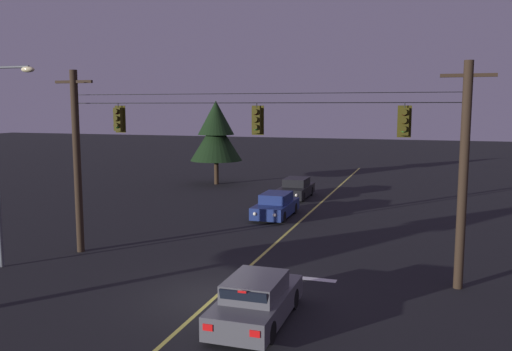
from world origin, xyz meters
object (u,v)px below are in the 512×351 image
(traffic_light_centre, at_px, (404,121))
(car_oncoming_trailing, at_px, (296,189))
(street_lamp_corner, at_px, (1,148))
(traffic_light_left_inner, at_px, (257,120))
(car_waiting_near_lane, at_px, (256,301))
(car_oncoming_lead, at_px, (276,206))
(traffic_light_leftmost, at_px, (118,119))
(tree_verge_far, at_px, (216,134))

(traffic_light_centre, distance_m, car_oncoming_trailing, 18.91)
(car_oncoming_trailing, relative_size, street_lamp_corner, 0.56)
(traffic_light_left_inner, height_order, traffic_light_centre, same)
(car_waiting_near_lane, bearing_deg, car_oncoming_lead, 103.54)
(traffic_light_centre, xyz_separation_m, street_lamp_corner, (-14.84, -2.86, -1.05))
(traffic_light_left_inner, bearing_deg, car_oncoming_trailing, 98.22)
(traffic_light_leftmost, xyz_separation_m, car_oncoming_trailing, (3.65, 16.43, -5.17))
(traffic_light_left_inner, distance_m, car_oncoming_trailing, 17.39)
(car_oncoming_lead, height_order, street_lamp_corner, street_lamp_corner)
(street_lamp_corner, bearing_deg, traffic_light_centre, 10.91)
(traffic_light_left_inner, xyz_separation_m, car_oncoming_trailing, (-2.37, 16.43, -5.17))
(traffic_light_centre, height_order, car_waiting_near_lane, traffic_light_centre)
(traffic_light_centre, height_order, car_oncoming_trailing, traffic_light_centre)
(traffic_light_leftmost, distance_m, car_waiting_near_lane, 10.45)
(car_waiting_near_lane, bearing_deg, tree_verge_far, 114.39)
(traffic_light_left_inner, bearing_deg, car_waiting_near_lane, -72.34)
(traffic_light_leftmost, distance_m, car_oncoming_lead, 11.78)
(traffic_light_left_inner, bearing_deg, traffic_light_centre, 0.00)
(tree_verge_far, bearing_deg, street_lamp_corner, -88.24)
(traffic_light_leftmost, bearing_deg, car_waiting_near_lane, -33.17)
(traffic_light_centre, bearing_deg, car_oncoming_lead, 127.06)
(traffic_light_left_inner, distance_m, tree_verge_far, 23.30)
(traffic_light_centre, distance_m, tree_verge_far, 26.12)
(car_oncoming_lead, relative_size, tree_verge_far, 0.65)
(traffic_light_leftmost, xyz_separation_m, tree_verge_far, (-4.13, 20.90, -1.68))
(traffic_light_left_inner, relative_size, street_lamp_corner, 0.15)
(traffic_light_centre, bearing_deg, traffic_light_left_inner, 180.00)
(tree_verge_far, bearing_deg, car_oncoming_lead, -53.67)
(car_oncoming_lead, xyz_separation_m, car_oncoming_trailing, (-0.40, 6.65, 0.00))
(traffic_light_centre, bearing_deg, car_waiting_near_lane, -127.65)
(traffic_light_left_inner, height_order, car_oncoming_lead, traffic_light_left_inner)
(car_oncoming_lead, xyz_separation_m, street_lamp_corner, (-7.45, -12.64, 4.12))
(traffic_light_centre, height_order, car_oncoming_lead, traffic_light_centre)
(traffic_light_leftmost, distance_m, car_oncoming_trailing, 17.61)
(traffic_light_leftmost, bearing_deg, traffic_light_centre, 0.00)
(traffic_light_left_inner, height_order, street_lamp_corner, street_lamp_corner)
(traffic_light_leftmost, bearing_deg, traffic_light_left_inner, 0.00)
(traffic_light_left_inner, relative_size, car_waiting_near_lane, 0.28)
(car_oncoming_trailing, distance_m, tree_verge_far, 9.63)
(tree_verge_far, bearing_deg, traffic_light_left_inner, -64.10)
(traffic_light_centre, bearing_deg, tree_verge_far, 126.67)
(traffic_light_centre, xyz_separation_m, car_waiting_near_lane, (-3.84, -4.97, -5.17))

